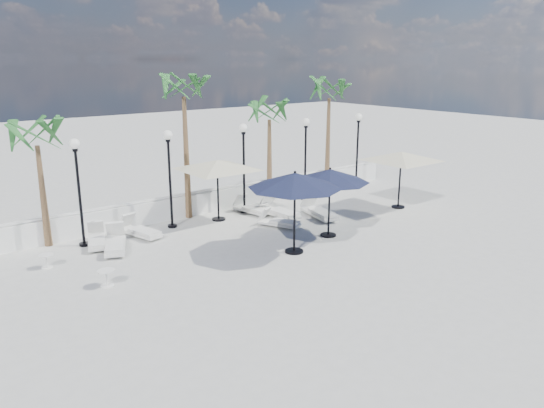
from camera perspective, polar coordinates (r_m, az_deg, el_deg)
ground at (r=16.24m, az=0.17°, el=-8.03°), size 100.00×100.00×0.00m
balustrade at (r=22.14m, az=-11.92°, el=-0.67°), size 26.00×0.30×1.01m
lamppost_2 at (r=19.50m, az=-20.16°, el=2.69°), size 0.36×0.36×3.84m
lamppost_3 at (r=20.80m, az=-11.00°, el=4.10°), size 0.36×0.36×3.84m
lamppost_4 at (r=22.57m, az=-3.06°, el=5.23°), size 0.36×0.36×3.84m
lamppost_5 at (r=24.71m, az=3.63°, el=6.10°), size 0.36×0.36×3.84m
lamppost_6 at (r=27.14m, az=9.21°, el=6.76°), size 0.36×0.36×3.84m
palm_1 at (r=19.78m, az=-23.99°, el=6.21°), size 2.60×2.60×4.70m
palm_2 at (r=21.73m, az=-9.48°, el=11.62°), size 2.60×2.60×6.10m
palm_3 at (r=24.18m, az=-0.29°, el=9.41°), size 2.60×2.60×4.90m
palm_4 at (r=26.54m, az=6.17°, el=11.53°), size 2.60×2.60×5.70m
lounger_1 at (r=19.25m, az=-16.53°, el=-4.08°), size 1.40×2.12×0.76m
lounger_2 at (r=20.49m, az=-14.04°, el=-2.76°), size 1.08×2.00×0.72m
lounger_3 at (r=19.93m, az=-18.35°, el=-3.64°), size 1.16×1.91×0.68m
lounger_4 at (r=21.02m, az=0.77°, el=-1.91°), size 1.20×1.78×0.64m
lounger_5 at (r=22.86m, az=-2.22°, el=-0.46°), size 0.88×1.89×0.68m
lounger_6 at (r=22.33m, az=5.06°, el=-0.79°), size 1.14×2.22×0.79m
lounger_7 at (r=22.29m, az=0.79°, el=-0.78°), size 0.76×2.09×0.77m
side_table_0 at (r=16.35m, az=-17.37°, el=-7.47°), size 0.51×0.51×0.50m
side_table_1 at (r=18.40m, az=-23.11°, el=-5.55°), size 0.46×0.46×0.45m
side_table_2 at (r=22.84m, az=-0.98°, el=-0.35°), size 0.46×0.46×0.45m
parasol_navy_mid at (r=17.67m, az=2.48°, el=2.49°), size 3.20×3.20×2.87m
parasol_navy_right at (r=19.53m, az=6.26°, el=3.02°), size 2.93×2.93×2.63m
parasol_cream_sq_a at (r=21.50m, az=-5.93°, el=4.68°), size 5.50×5.50×2.70m
parasol_cream_sq_b at (r=23.93m, az=13.76°, el=5.46°), size 5.44×5.44×2.73m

